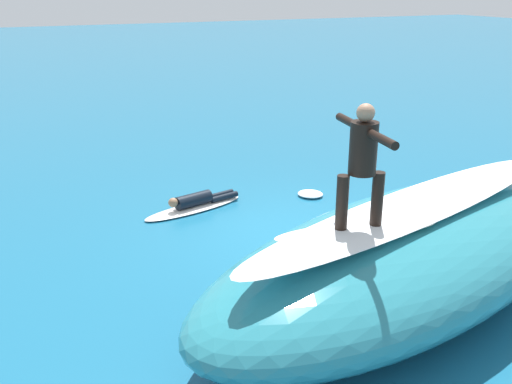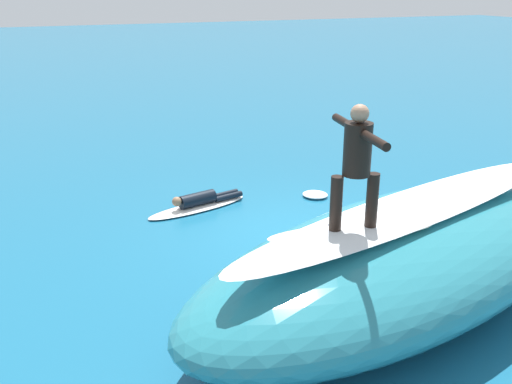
{
  "view_description": "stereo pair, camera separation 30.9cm",
  "coord_description": "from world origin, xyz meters",
  "px_view_note": "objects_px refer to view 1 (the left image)",
  "views": [
    {
      "loc": [
        4.79,
        8.78,
        4.48
      ],
      "look_at": [
        1.05,
        0.63,
        1.2
      ],
      "focal_mm": 40.29,
      "sensor_mm": 36.0,
      "label": 1
    },
    {
      "loc": [
        4.5,
        8.91,
        4.48
      ],
      "look_at": [
        1.05,
        0.63,
        1.2
      ],
      "focal_mm": 40.29,
      "sensor_mm": 36.0,
      "label": 2
    }
  ],
  "objects_px": {
    "surfboard_riding": "(358,230)",
    "surfer_paddling": "(199,199)",
    "surfer_riding": "(363,158)",
    "surfboard_paddling": "(194,208)"
  },
  "relations": [
    {
      "from": "surfer_riding",
      "to": "surfer_paddling",
      "type": "distance_m",
      "value": 5.66
    },
    {
      "from": "surfboard_riding",
      "to": "surfer_paddling",
      "type": "xyz_separation_m",
      "value": [
        0.4,
        -5.17,
        -1.3
      ]
    },
    {
      "from": "surfer_riding",
      "to": "surfboard_paddling",
      "type": "bearing_deg",
      "value": -75.23
    },
    {
      "from": "surfboard_riding",
      "to": "surfboard_paddling",
      "type": "relative_size",
      "value": 0.98
    },
    {
      "from": "surfboard_riding",
      "to": "surfboard_paddling",
      "type": "height_order",
      "value": "surfboard_riding"
    },
    {
      "from": "surfboard_riding",
      "to": "surfer_riding",
      "type": "relative_size",
      "value": 1.4
    },
    {
      "from": "surfer_riding",
      "to": "surfer_paddling",
      "type": "bearing_deg",
      "value": -76.59
    },
    {
      "from": "surfboard_riding",
      "to": "surfer_riding",
      "type": "distance_m",
      "value": 0.96
    },
    {
      "from": "surfboard_riding",
      "to": "surfer_riding",
      "type": "height_order",
      "value": "surfer_riding"
    },
    {
      "from": "surfboard_paddling",
      "to": "surfer_riding",
      "type": "bearing_deg",
      "value": 82.21
    }
  ]
}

